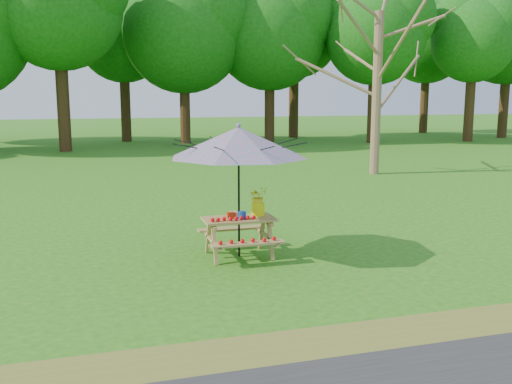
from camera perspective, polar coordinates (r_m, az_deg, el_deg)
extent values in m
plane|color=#237015|center=(8.85, -1.42, -8.22)|extent=(120.00, 120.00, 0.00)
cube|color=olive|center=(6.37, 5.37, -15.63)|extent=(120.00, 1.20, 0.01)
cylinder|color=#825F46|center=(20.09, 11.98, 9.55)|extent=(0.42, 0.42, 5.47)
cube|color=#AC834D|center=(9.63, -1.71, -2.72)|extent=(1.20, 0.62, 0.04)
cube|color=#AC834D|center=(9.18, -0.83, -5.20)|extent=(1.20, 0.22, 0.04)
cube|color=#AC834D|center=(10.22, -2.49, -3.67)|extent=(1.20, 0.22, 0.04)
cylinder|color=black|center=(9.54, -1.73, 0.06)|extent=(0.04, 0.04, 2.25)
cone|color=teal|center=(9.44, -1.75, 5.01)|extent=(2.78, 2.78, 0.50)
sphere|color=teal|center=(9.42, -1.76, 6.68)|extent=(0.08, 0.08, 0.08)
cube|color=#AE2C0D|center=(9.61, -2.51, -2.33)|extent=(0.14, 0.12, 0.10)
cylinder|color=#143DAA|center=(9.53, -1.39, -2.33)|extent=(0.13, 0.13, 0.13)
cube|color=white|center=(9.80, -2.32, -2.18)|extent=(0.13, 0.13, 0.07)
cylinder|color=#FAFF0D|center=(9.79, 0.21, -1.71)|extent=(0.23, 0.23, 0.23)
imported|color=yellow|center=(9.75, 0.21, -0.42)|extent=(0.37, 0.34, 0.34)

